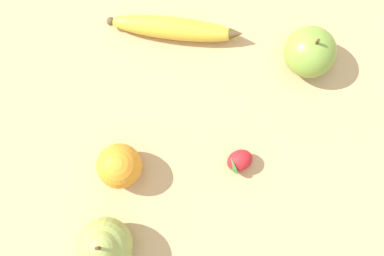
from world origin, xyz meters
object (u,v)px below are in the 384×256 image
object	(u,v)px
pear	(105,246)
apple	(310,52)
strawberry	(240,162)
orange	(119,166)
banana	(175,28)

from	to	relation	value
pear	apple	bearing A→B (deg)	151.34
strawberry	apple	world-z (taller)	apple
orange	strawberry	bearing A→B (deg)	110.20
pear	orange	bearing A→B (deg)	-169.97
orange	pear	xyz separation A→B (m)	(0.12, 0.02, 0.01)
strawberry	apple	xyz separation A→B (m)	(-0.20, 0.05, 0.02)
pear	apple	size ratio (longest dim) A/B	1.15
pear	apple	distance (m)	0.43
orange	apple	bearing A→B (deg)	139.15
orange	strawberry	xyz separation A→B (m)	(-0.06, 0.17, -0.02)
strawberry	banana	bearing A→B (deg)	-90.29
orange	pear	world-z (taller)	pear
orange	apple	world-z (taller)	apple
orange	strawberry	world-z (taller)	orange
strawberry	apple	distance (m)	0.21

